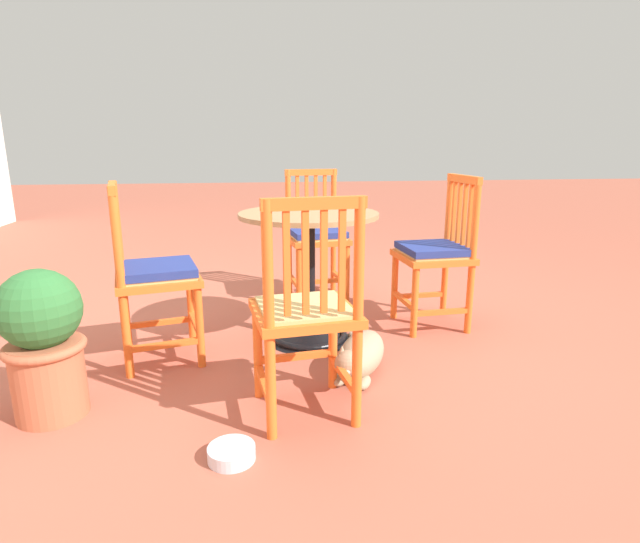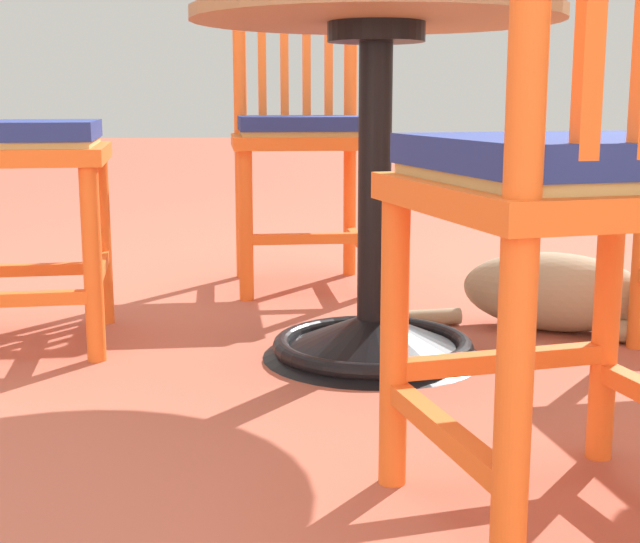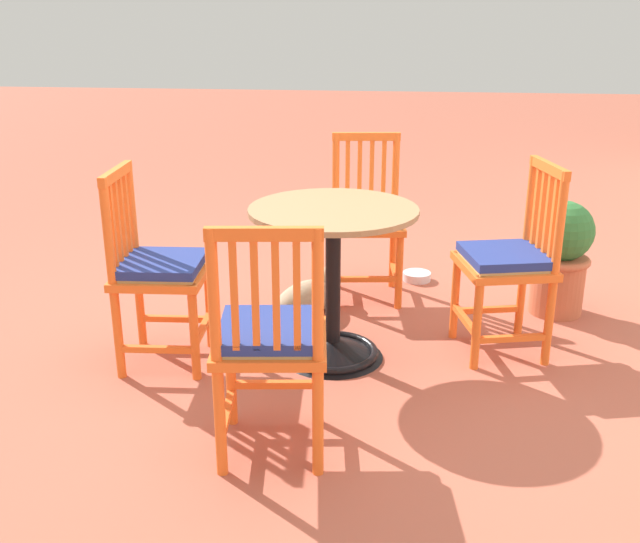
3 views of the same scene
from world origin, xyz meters
name	(u,v)px [view 2 (image 2 of 3)]	position (x,y,z in m)	size (l,w,h in m)	color
ground_plane	(349,347)	(0.00, 0.00, 0.00)	(24.00, 24.00, 0.00)	#AD5642
cafe_table	(374,227)	(-0.04, 0.08, 0.28)	(0.76, 0.76, 0.73)	black
orange_chair_facing_out	(300,136)	(0.09, -0.70, 0.45)	(0.42, 0.42, 0.91)	orange
orange_chair_at_corner	(4,147)	(0.76, -0.07, 0.45)	(0.44, 0.44, 0.91)	orange
orange_chair_near_fence	(587,184)	(-0.21, 0.88, 0.45)	(0.48, 0.48, 0.91)	orange
tabby_cat	(569,293)	(-0.54, -0.11, 0.10)	(0.73, 0.38, 0.23)	#9E896B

